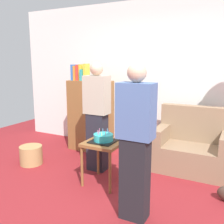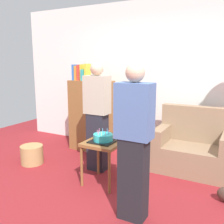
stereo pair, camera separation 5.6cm
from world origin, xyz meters
TOP-DOWN VIEW (x-y plane):
  - ground_plane at (0.00, 0.00)m, footprint 8.00×8.00m
  - wall_back at (0.00, 2.05)m, footprint 6.00×0.10m
  - couch at (0.73, 1.46)m, footprint 1.10×0.70m
  - bookshelf at (-1.15, 1.52)m, footprint 0.80×0.36m
  - side_table at (-0.26, 0.43)m, footprint 0.48×0.48m
  - birthday_cake at (-0.26, 0.43)m, footprint 0.32×0.32m
  - person_blowing_candles at (-0.56, 0.79)m, footprint 0.36×0.22m
  - person_holding_cake at (0.42, -0.11)m, footprint 0.36×0.22m
  - wicker_basket at (-1.63, 0.48)m, footprint 0.36×0.36m

SIDE VIEW (x-z plane):
  - ground_plane at x=0.00m, z-range 0.00..0.00m
  - wicker_basket at x=-1.63m, z-range 0.00..0.30m
  - couch at x=0.73m, z-range -0.14..0.82m
  - side_table at x=-0.26m, z-range 0.21..0.80m
  - birthday_cake at x=-0.26m, z-range 0.55..0.73m
  - bookshelf at x=-1.15m, z-range -0.12..1.48m
  - person_blowing_candles at x=-0.56m, z-range 0.02..1.65m
  - person_holding_cake at x=0.42m, z-range 0.02..1.65m
  - wall_back at x=0.00m, z-range 0.00..2.70m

